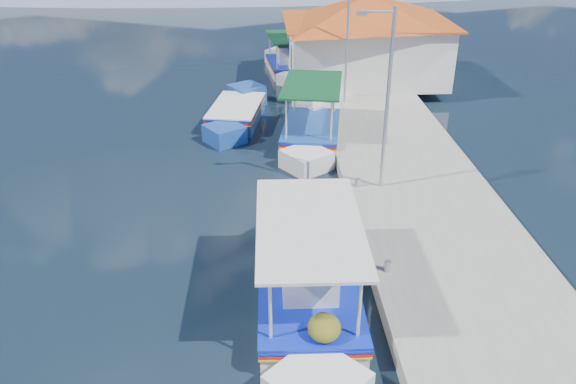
{
  "coord_description": "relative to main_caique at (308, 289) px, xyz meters",
  "views": [
    {
      "loc": [
        0.49,
        -15.49,
        9.46
      ],
      "look_at": [
        1.3,
        0.16,
        1.3
      ],
      "focal_mm": 35.78,
      "sensor_mm": 36.0,
      "label": 1
    }
  ],
  "objects": [
    {
      "name": "caique_green_canopy",
      "position": [
        1.04,
        11.07,
        -0.12
      ],
      "size": [
        3.05,
        7.56,
        2.86
      ],
      "rotation": [
        0.0,
        0.0,
        0.16
      ],
      "color": "white",
      "rests_on": "ground"
    },
    {
      "name": "lamp_post_near",
      "position": [
        2.9,
        5.75,
        3.31
      ],
      "size": [
        1.21,
        0.14,
        6.0
      ],
      "color": "#A5A8AD",
      "rests_on": "quay"
    },
    {
      "name": "caique_far",
      "position": [
        0.53,
        21.89,
        -0.1
      ],
      "size": [
        2.45,
        6.76,
        2.38
      ],
      "rotation": [
        0.0,
        0.0,
        -0.11
      ],
      "color": "white",
      "rests_on": "ground"
    },
    {
      "name": "quay",
      "position": [
        4.3,
        9.75,
        -0.29
      ],
      "size": [
        5.0,
        44.0,
        0.5
      ],
      "primitive_type": "cube",
      "color": "gray",
      "rests_on": "ground"
    },
    {
      "name": "ground",
      "position": [
        -1.6,
        3.75,
        -0.54
      ],
      "size": [
        160.0,
        160.0,
        0.0
      ],
      "primitive_type": "plane",
      "color": "black",
      "rests_on": "ground"
    },
    {
      "name": "bollards",
      "position": [
        2.2,
        9.0,
        0.11
      ],
      "size": [
        0.2,
        17.2,
        0.3
      ],
      "color": "#A5A8AD",
      "rests_on": "quay"
    },
    {
      "name": "lamp_post_far",
      "position": [
        2.9,
        14.75,
        3.31
      ],
      "size": [
        1.21,
        0.14,
        6.0
      ],
      "color": "#A5A8AD",
      "rests_on": "quay"
    },
    {
      "name": "main_caique",
      "position": [
        0.0,
        0.0,
        0.0
      ],
      "size": [
        2.59,
        8.56,
        2.82
      ],
      "rotation": [
        0.0,
        0.0,
        0.02
      ],
      "color": "white",
      "rests_on": "ground"
    },
    {
      "name": "caique_blue_hull",
      "position": [
        -2.21,
        13.72,
        -0.2
      ],
      "size": [
        2.9,
        7.01,
        1.27
      ],
      "rotation": [
        0.0,
        0.0,
        0.18
      ],
      "color": "#184193",
      "rests_on": "ground"
    },
    {
      "name": "harbor_building",
      "position": [
        4.59,
        18.75,
        2.23
      ],
      "size": [
        10.49,
        10.49,
        4.4
      ],
      "color": "silver",
      "rests_on": "quay"
    }
  ]
}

